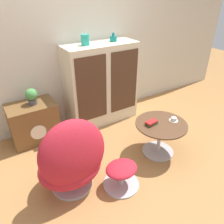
# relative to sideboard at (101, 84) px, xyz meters

# --- Properties ---
(ground_plane) EXTENTS (12.00, 12.00, 0.00)m
(ground_plane) POSITION_rel_sideboard_xyz_m (-0.30, -1.10, -0.61)
(ground_plane) COLOR #A87542
(wall_back) EXTENTS (6.40, 0.06, 2.60)m
(wall_back) POSITION_rel_sideboard_xyz_m (-0.30, 0.26, 0.69)
(wall_back) COLOR beige
(wall_back) RESTS_ON ground_plane
(sideboard) EXTENTS (1.08, 0.46, 1.22)m
(sideboard) POSITION_rel_sideboard_xyz_m (0.00, 0.00, 0.00)
(sideboard) COLOR beige
(sideboard) RESTS_ON ground_plane
(tv_console) EXTENTS (0.62, 0.43, 0.55)m
(tv_console) POSITION_rel_sideboard_xyz_m (-1.07, 0.02, -0.34)
(tv_console) COLOR brown
(tv_console) RESTS_ON ground_plane
(egg_chair) EXTENTS (0.70, 0.64, 0.89)m
(egg_chair) POSITION_rel_sideboard_xyz_m (-0.97, -1.11, -0.21)
(egg_chair) COLOR #B7B7BC
(egg_chair) RESTS_ON ground_plane
(ottoman) EXTENTS (0.40, 0.40, 0.28)m
(ottoman) POSITION_rel_sideboard_xyz_m (-0.51, -1.33, -0.43)
(ottoman) COLOR #B7B7BC
(ottoman) RESTS_ON ground_plane
(coffee_table) EXTENTS (0.64, 0.64, 0.44)m
(coffee_table) POSITION_rel_sideboard_xyz_m (0.21, -1.13, -0.31)
(coffee_table) COLOR #B7B7BC
(coffee_table) RESTS_ON ground_plane
(vase_leftmost) EXTENTS (0.11, 0.11, 0.14)m
(vase_leftmost) POSITION_rel_sideboard_xyz_m (-0.22, 0.00, 0.68)
(vase_leftmost) COLOR teal
(vase_leftmost) RESTS_ON sideboard
(vase_inner_left) EXTENTS (0.10, 0.10, 0.12)m
(vase_inner_left) POSITION_rel_sideboard_xyz_m (0.22, 0.00, 0.65)
(vase_inner_left) COLOR #147A75
(vase_inner_left) RESTS_ON sideboard
(potted_plant) EXTENTS (0.16, 0.16, 0.22)m
(potted_plant) POSITION_rel_sideboard_xyz_m (-1.03, 0.02, 0.06)
(potted_plant) COLOR #4C4C51
(potted_plant) RESTS_ON tv_console
(teacup) EXTENTS (0.11, 0.11, 0.05)m
(teacup) POSITION_rel_sideboard_xyz_m (0.38, -1.16, -0.15)
(teacup) COLOR silver
(teacup) RESTS_ON coffee_table
(book_stack) EXTENTS (0.16, 0.10, 0.05)m
(book_stack) POSITION_rel_sideboard_xyz_m (0.09, -1.08, -0.14)
(book_stack) COLOR #237038
(book_stack) RESTS_ON coffee_table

